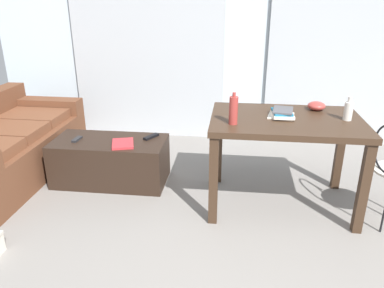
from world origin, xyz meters
TOP-DOWN VIEW (x-y plane):
  - ground_plane at (0.00, 1.16)m, footprint 7.51×7.51m
  - wall_back at (0.00, 3.13)m, footprint 6.27×0.10m
  - curtains at (0.00, 3.04)m, footprint 4.29×0.03m
  - couch at (-2.42, 1.70)m, footprint 0.94×1.82m
  - coffee_table at (-1.29, 1.68)m, footprint 1.09×0.53m
  - craft_table at (0.33, 1.44)m, footprint 1.23×0.83m
  - bottle_near at (-0.11, 1.23)m, footprint 0.07×0.07m
  - bottle_far at (0.80, 1.44)m, footprint 0.07×0.07m
  - bowl at (0.61, 1.70)m, footprint 0.15×0.15m
  - book_stack at (0.29, 1.47)m, footprint 0.24×0.26m
  - tv_remote_primary at (-0.90, 1.79)m, footprint 0.13×0.18m
  - tv_remote_secondary at (-1.60, 1.64)m, footprint 0.06×0.14m
  - magazine at (-1.12, 1.58)m, footprint 0.26×0.29m

SIDE VIEW (x-z plane):
  - ground_plane at x=0.00m, z-range 0.00..0.00m
  - coffee_table at x=-1.29m, z-range 0.00..0.43m
  - couch at x=-2.42m, z-range -0.08..0.68m
  - tv_remote_secondary at x=-1.60m, z-range 0.43..0.46m
  - magazine at x=-1.12m, z-range 0.43..0.46m
  - tv_remote_primary at x=-0.90m, z-range 0.43..0.46m
  - craft_table at x=0.33m, z-range 0.29..1.09m
  - book_stack at x=0.29m, z-range 0.80..0.86m
  - bowl at x=0.61m, z-range 0.80..0.87m
  - bottle_far at x=0.80m, z-range 0.78..0.98m
  - bottle_near at x=-0.11m, z-range 0.78..1.04m
  - curtains at x=0.00m, z-range 0.00..2.22m
  - wall_back at x=0.00m, z-range 0.00..2.47m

